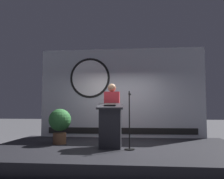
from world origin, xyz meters
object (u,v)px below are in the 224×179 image
potted_plant (60,123)px  podium (110,126)px  speaker_person (112,114)px  microphone_stand (129,129)px

potted_plant → podium: bearing=-21.4°
speaker_person → potted_plant: (-1.45, 0.09, -0.25)m
microphone_stand → potted_plant: bearing=161.0°
speaker_person → microphone_stand: size_ratio=1.18×
podium → speaker_person: (-0.01, 0.48, 0.29)m
podium → potted_plant: podium is taller
podium → speaker_person: speaker_person is taller
speaker_person → microphone_stand: speaker_person is taller
podium → microphone_stand: size_ratio=0.80×
speaker_person → potted_plant: 1.47m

